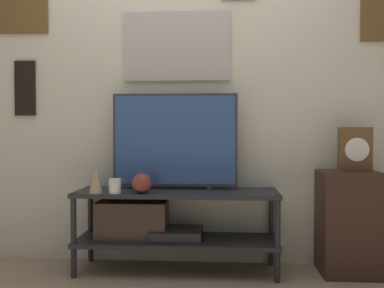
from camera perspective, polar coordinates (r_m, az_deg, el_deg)
name	(u,v)px	position (r m, az deg, el deg)	size (l,w,h in m)	color
ground_plane	(173,284)	(3.11, -2.46, -17.28)	(12.00, 12.00, 0.00)	#997F60
wall_back	(180,85)	(3.50, -1.56, 7.47)	(6.40, 0.08, 2.70)	beige
media_console	(159,220)	(3.28, -4.19, -9.62)	(1.44, 0.45, 0.58)	#232326
television	(175,140)	(3.31, -2.18, 0.48)	(0.92, 0.05, 0.70)	#333338
vase_slim_bronze	(96,177)	(3.16, -12.13, -4.14)	(0.09, 0.09, 0.22)	tan
vase_round_glass	(142,183)	(3.12, -6.39, -4.97)	(0.14, 0.14, 0.14)	brown
candle_jar	(115,186)	(3.13, -9.77, -5.28)	(0.08, 0.08, 0.10)	silver
side_table	(349,222)	(3.40, 19.32, -9.39)	(0.41, 0.38, 0.72)	#382319
mantel_clock	(355,149)	(3.38, 19.98, -0.62)	(0.22, 0.11, 0.31)	brown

